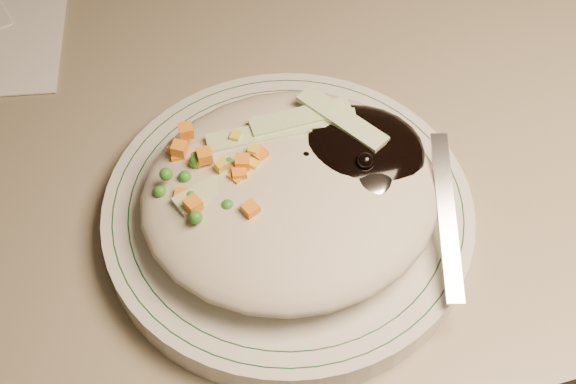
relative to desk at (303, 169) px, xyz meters
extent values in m
cube|color=gray|center=(0.00, 0.00, 0.18)|extent=(1.40, 0.70, 0.04)
cylinder|color=silver|center=(-0.07, -0.20, 0.21)|extent=(0.25, 0.25, 0.02)
torus|color=#144723|center=(-0.07, -0.20, 0.22)|extent=(0.23, 0.23, 0.00)
torus|color=#144723|center=(-0.07, -0.20, 0.22)|extent=(0.21, 0.21, 0.00)
ellipsoid|color=#BAAF97|center=(-0.07, -0.20, 0.24)|extent=(0.19, 0.18, 0.04)
ellipsoid|color=black|center=(-0.03, -0.19, 0.25)|extent=(0.10, 0.09, 0.03)
ellipsoid|color=orange|center=(-0.12, -0.18, 0.24)|extent=(0.08, 0.08, 0.02)
sphere|color=black|center=(-0.06, -0.19, 0.25)|extent=(0.01, 0.01, 0.01)
sphere|color=black|center=(-0.03, -0.18, 0.25)|extent=(0.01, 0.01, 0.01)
sphere|color=black|center=(0.00, -0.19, 0.26)|extent=(0.01, 0.01, 0.01)
sphere|color=black|center=(-0.01, -0.17, 0.25)|extent=(0.01, 0.01, 0.01)
sphere|color=black|center=(-0.02, -0.20, 0.26)|extent=(0.01, 0.01, 0.01)
sphere|color=black|center=(-0.03, -0.19, 0.25)|extent=(0.01, 0.01, 0.01)
sphere|color=black|center=(-0.02, -0.17, 0.25)|extent=(0.01, 0.01, 0.01)
cube|color=orange|center=(-0.12, -0.17, 0.26)|extent=(0.01, 0.01, 0.01)
cube|color=orange|center=(-0.10, -0.19, 0.25)|extent=(0.01, 0.01, 0.01)
cube|color=orange|center=(-0.13, -0.16, 0.26)|extent=(0.01, 0.01, 0.01)
cube|color=orange|center=(-0.10, -0.18, 0.26)|extent=(0.01, 0.01, 0.01)
cube|color=orange|center=(-0.10, -0.19, 0.26)|extent=(0.01, 0.01, 0.01)
cube|color=orange|center=(-0.13, -0.15, 0.25)|extent=(0.01, 0.01, 0.01)
cube|color=orange|center=(-0.12, -0.17, 0.26)|extent=(0.01, 0.01, 0.01)
cube|color=orange|center=(-0.10, -0.19, 0.26)|extent=(0.01, 0.01, 0.01)
cube|color=orange|center=(-0.09, -0.18, 0.26)|extent=(0.01, 0.01, 0.01)
cube|color=orange|center=(-0.13, -0.15, 0.26)|extent=(0.01, 0.01, 0.01)
cube|color=orange|center=(-0.13, -0.21, 0.26)|extent=(0.01, 0.01, 0.01)
cube|color=orange|center=(-0.10, -0.22, 0.26)|extent=(0.01, 0.01, 0.01)
cube|color=orange|center=(-0.14, -0.19, 0.25)|extent=(0.01, 0.01, 0.01)
cube|color=orange|center=(-0.13, -0.16, 0.25)|extent=(0.01, 0.01, 0.01)
sphere|color=#388C28|center=(-0.10, -0.18, 0.25)|extent=(0.01, 0.01, 0.01)
sphere|color=#388C28|center=(-0.13, -0.22, 0.26)|extent=(0.01, 0.01, 0.01)
sphere|color=#388C28|center=(-0.13, -0.18, 0.26)|extent=(0.01, 0.01, 0.01)
sphere|color=#388C28|center=(-0.14, -0.18, 0.26)|extent=(0.01, 0.01, 0.01)
sphere|color=#388C28|center=(-0.10, -0.18, 0.25)|extent=(0.01, 0.01, 0.01)
sphere|color=#388C28|center=(-0.10, -0.21, 0.25)|extent=(0.01, 0.01, 0.01)
sphere|color=#388C28|center=(-0.12, -0.18, 0.25)|extent=(0.01, 0.01, 0.01)
sphere|color=#388C28|center=(-0.12, -0.20, 0.25)|extent=(0.01, 0.01, 0.01)
sphere|color=#388C28|center=(-0.15, -0.18, 0.25)|extent=(0.01, 0.01, 0.01)
sphere|color=#388C28|center=(-0.12, -0.17, 0.26)|extent=(0.01, 0.01, 0.01)
sphere|color=#388C28|center=(-0.12, -0.17, 0.26)|extent=(0.01, 0.01, 0.01)
sphere|color=#388C28|center=(-0.13, -0.20, 0.25)|extent=(0.01, 0.01, 0.01)
sphere|color=#388C28|center=(-0.11, -0.21, 0.26)|extent=(0.01, 0.01, 0.01)
sphere|color=#388C28|center=(-0.08, -0.16, 0.25)|extent=(0.01, 0.01, 0.01)
cube|color=yellow|center=(-0.11, -0.18, 0.25)|extent=(0.01, 0.01, 0.01)
cube|color=yellow|center=(-0.09, -0.18, 0.26)|extent=(0.01, 0.01, 0.01)
cube|color=yellow|center=(-0.12, -0.17, 0.25)|extent=(0.01, 0.01, 0.01)
cube|color=yellow|center=(-0.11, -0.18, 0.26)|extent=(0.01, 0.01, 0.01)
cube|color=yellow|center=(-0.12, -0.19, 0.25)|extent=(0.01, 0.01, 0.01)
cube|color=yellow|center=(-0.09, -0.18, 0.26)|extent=(0.01, 0.01, 0.01)
cube|color=yellow|center=(-0.10, -0.16, 0.26)|extent=(0.01, 0.01, 0.01)
cube|color=yellow|center=(-0.11, -0.19, 0.25)|extent=(0.01, 0.01, 0.01)
cube|color=#B2D18C|center=(-0.08, -0.16, 0.26)|extent=(0.07, 0.02, 0.00)
cube|color=#B2D18C|center=(-0.05, -0.16, 0.26)|extent=(0.07, 0.02, 0.00)
cube|color=#B2D18C|center=(-0.11, -0.19, 0.26)|extent=(0.07, 0.04, 0.00)
cube|color=#B2D18C|center=(-0.03, -0.17, 0.26)|extent=(0.05, 0.07, 0.00)
cube|color=#B2D18C|center=(-0.07, -0.21, 0.25)|extent=(0.07, 0.03, 0.00)
cube|color=#B2D18C|center=(-0.05, -0.16, 0.26)|extent=(0.07, 0.03, 0.00)
ellipsoid|color=silver|center=(-0.02, -0.21, 0.25)|extent=(0.05, 0.05, 0.01)
cube|color=silver|center=(0.02, -0.24, 0.24)|extent=(0.04, 0.11, 0.03)
camera|label=1|loc=(-0.15, -0.49, 0.65)|focal=50.00mm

